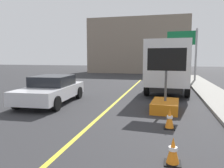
{
  "coord_description": "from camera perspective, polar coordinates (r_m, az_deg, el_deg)",
  "views": [
    {
      "loc": [
        2.45,
        1.9,
        2.32
      ],
      "look_at": [
        1.27,
        6.66,
        1.71
      ],
      "focal_mm": 34.65,
      "sensor_mm": 36.0,
      "label": 1
    }
  ],
  "objects": [
    {
      "name": "lane_center_stripe",
      "position": [
        5.31,
        -16.09,
        -19.02
      ],
      "size": [
        0.14,
        36.0,
        0.01
      ],
      "primitive_type": "cube",
      "color": "yellow",
      "rests_on": "ground"
    },
    {
      "name": "arrow_board_trailer",
      "position": [
        9.6,
        13.87,
        -4.15
      ],
      "size": [
        1.6,
        1.87,
        2.7
      ],
      "color": "orange",
      "rests_on": "ground"
    },
    {
      "name": "box_truck",
      "position": [
        15.21,
        14.67,
        4.87
      ],
      "size": [
        2.85,
        7.9,
        3.28
      ],
      "color": "black",
      "rests_on": "ground"
    },
    {
      "name": "pickup_car",
      "position": [
        11.37,
        -15.66,
        -1.38
      ],
      "size": [
        2.33,
        4.6,
        1.38
      ],
      "color": "silver",
      "rests_on": "ground"
    },
    {
      "name": "highway_guide_sign",
      "position": [
        22.13,
        19.31,
        9.55
      ],
      "size": [
        2.78,
        0.38,
        5.0
      ],
      "color": "gray",
      "rests_on": "ground"
    },
    {
      "name": "far_building_block",
      "position": [
        34.15,
        7.11,
        9.81
      ],
      "size": [
        14.47,
        6.97,
        7.96
      ],
      "primitive_type": "cube",
      "color": "gray",
      "rests_on": "ground"
    },
    {
      "name": "traffic_cone_mid_lane",
      "position": [
        5.08,
        15.78,
        -16.62
      ],
      "size": [
        0.36,
        0.36,
        0.6
      ],
      "color": "black",
      "rests_on": "ground"
    },
    {
      "name": "traffic_cone_far_lane",
      "position": [
        7.36,
        14.97,
        -8.81
      ],
      "size": [
        0.36,
        0.36,
        0.68
      ],
      "color": "black",
      "rests_on": "ground"
    }
  ]
}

